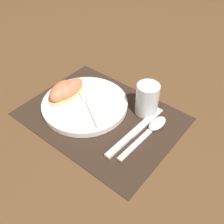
{
  "coord_description": "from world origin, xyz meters",
  "views": [
    {
      "loc": [
        0.35,
        -0.39,
        0.5
      ],
      "look_at": [
        0.03,
        0.01,
        0.02
      ],
      "focal_mm": 42.0,
      "sensor_mm": 36.0,
      "label": 1
    }
  ],
  "objects_px": {
    "citrus_wedge_1": "(61,92)",
    "plate": "(84,105)",
    "citrus_wedge_0": "(71,90)",
    "fork": "(88,101)",
    "spoon": "(152,129)",
    "knife": "(134,132)",
    "juice_glass": "(147,100)"
  },
  "relations": [
    {
      "from": "citrus_wedge_0",
      "to": "fork",
      "type": "bearing_deg",
      "value": 5.28
    },
    {
      "from": "juice_glass",
      "to": "citrus_wedge_1",
      "type": "bearing_deg",
      "value": -151.67
    },
    {
      "from": "spoon",
      "to": "fork",
      "type": "height_order",
      "value": "fork"
    },
    {
      "from": "plate",
      "to": "spoon",
      "type": "xyz_separation_m",
      "value": [
        0.2,
        0.04,
        -0.0
      ]
    },
    {
      "from": "citrus_wedge_0",
      "to": "spoon",
      "type": "bearing_deg",
      "value": 9.24
    },
    {
      "from": "plate",
      "to": "juice_glass",
      "type": "distance_m",
      "value": 0.18
    },
    {
      "from": "citrus_wedge_0",
      "to": "citrus_wedge_1",
      "type": "distance_m",
      "value": 0.03
    },
    {
      "from": "juice_glass",
      "to": "spoon",
      "type": "height_order",
      "value": "juice_glass"
    },
    {
      "from": "spoon",
      "to": "juice_glass",
      "type": "bearing_deg",
      "value": 135.83
    },
    {
      "from": "plate",
      "to": "citrus_wedge_1",
      "type": "bearing_deg",
      "value": -162.11
    },
    {
      "from": "juice_glass",
      "to": "knife",
      "type": "height_order",
      "value": "juice_glass"
    },
    {
      "from": "plate",
      "to": "fork",
      "type": "xyz_separation_m",
      "value": [
        0.01,
        0.01,
        0.01
      ]
    },
    {
      "from": "spoon",
      "to": "citrus_wedge_0",
      "type": "bearing_deg",
      "value": -170.76
    },
    {
      "from": "juice_glass",
      "to": "knife",
      "type": "bearing_deg",
      "value": -75.26
    },
    {
      "from": "citrus_wedge_1",
      "to": "knife",
      "type": "bearing_deg",
      "value": 6.8
    },
    {
      "from": "spoon",
      "to": "plate",
      "type": "bearing_deg",
      "value": -167.52
    },
    {
      "from": "plate",
      "to": "spoon",
      "type": "bearing_deg",
      "value": 12.48
    },
    {
      "from": "plate",
      "to": "juice_glass",
      "type": "relative_size",
      "value": 2.68
    },
    {
      "from": "juice_glass",
      "to": "spoon",
      "type": "distance_m",
      "value": 0.08
    },
    {
      "from": "knife",
      "to": "juice_glass",
      "type": "bearing_deg",
      "value": 104.74
    },
    {
      "from": "fork",
      "to": "citrus_wedge_0",
      "type": "height_order",
      "value": "citrus_wedge_0"
    },
    {
      "from": "plate",
      "to": "citrus_wedge_0",
      "type": "distance_m",
      "value": 0.06
    },
    {
      "from": "fork",
      "to": "citrus_wedge_1",
      "type": "xyz_separation_m",
      "value": [
        -0.07,
        -0.03,
        0.02
      ]
    },
    {
      "from": "citrus_wedge_0",
      "to": "citrus_wedge_1",
      "type": "xyz_separation_m",
      "value": [
        -0.01,
        -0.02,
        0.0
      ]
    },
    {
      "from": "spoon",
      "to": "citrus_wedge_0",
      "type": "relative_size",
      "value": 1.87
    },
    {
      "from": "juice_glass",
      "to": "fork",
      "type": "height_order",
      "value": "juice_glass"
    },
    {
      "from": "citrus_wedge_1",
      "to": "plate",
      "type": "bearing_deg",
      "value": 17.89
    },
    {
      "from": "plate",
      "to": "citrus_wedge_0",
      "type": "relative_size",
      "value": 2.4
    },
    {
      "from": "knife",
      "to": "citrus_wedge_1",
      "type": "height_order",
      "value": "citrus_wedge_1"
    },
    {
      "from": "knife",
      "to": "citrus_wedge_1",
      "type": "bearing_deg",
      "value": -173.2
    },
    {
      "from": "fork",
      "to": "knife",
      "type": "bearing_deg",
      "value": -0.61
    },
    {
      "from": "juice_glass",
      "to": "citrus_wedge_0",
      "type": "distance_m",
      "value": 0.22
    }
  ]
}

